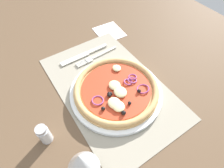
% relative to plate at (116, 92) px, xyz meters
% --- Properties ---
extents(ground_plane, '(1.90, 1.40, 0.02)m').
position_rel_plate_xyz_m(ground_plane, '(0.03, 0.00, -0.02)').
color(ground_plane, brown).
extents(placemat, '(0.51, 0.32, 0.00)m').
position_rel_plate_xyz_m(placemat, '(0.03, 0.00, -0.01)').
color(placemat, gray).
rests_on(placemat, ground_plane).
extents(plate, '(0.30, 0.30, 0.01)m').
position_rel_plate_xyz_m(plate, '(0.00, 0.00, 0.00)').
color(plate, white).
rests_on(plate, placemat).
extents(pizza, '(0.27, 0.27, 0.03)m').
position_rel_plate_xyz_m(pizza, '(-0.00, 0.00, 0.02)').
color(pizza, tan).
rests_on(pizza, plate).
extents(fork, '(0.02, 0.18, 0.00)m').
position_rel_plate_xyz_m(fork, '(0.18, -0.03, -0.00)').
color(fork, silver).
rests_on(fork, placemat).
extents(knife, '(0.02, 0.20, 0.01)m').
position_rel_plate_xyz_m(knife, '(0.22, 0.00, -0.00)').
color(knife, silver).
rests_on(knife, placemat).
extents(wine_glass, '(0.07, 0.07, 0.15)m').
position_rel_plate_xyz_m(wine_glass, '(-0.16, 0.20, 0.09)').
color(wine_glass, silver).
rests_on(wine_glass, ground_plane).
extents(napkin, '(0.13, 0.12, 0.00)m').
position_rel_plate_xyz_m(napkin, '(0.29, -0.16, -0.01)').
color(napkin, white).
rests_on(napkin, ground_plane).
extents(pepper_shaker, '(0.03, 0.03, 0.07)m').
position_rel_plate_xyz_m(pepper_shaker, '(-0.02, 0.25, 0.02)').
color(pepper_shaker, silver).
rests_on(pepper_shaker, ground_plane).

